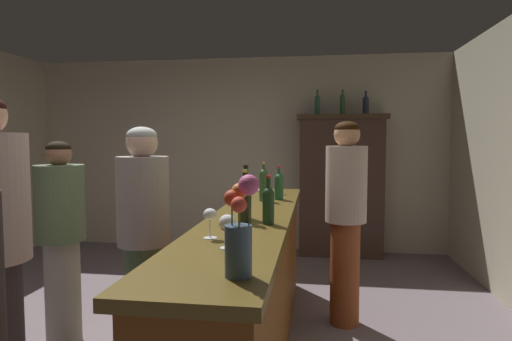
% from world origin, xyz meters
% --- Properties ---
extents(wall_back, '(5.73, 0.12, 2.60)m').
position_xyz_m(wall_back, '(0.00, 3.05, 1.30)').
color(wall_back, '#BBAF98').
rests_on(wall_back, ground).
extents(bar_counter, '(0.54, 3.10, 0.99)m').
position_xyz_m(bar_counter, '(0.67, 0.06, 0.50)').
color(bar_counter, brown).
rests_on(bar_counter, ground).
extents(display_cabinet, '(1.13, 0.37, 1.82)m').
position_xyz_m(display_cabinet, '(1.42, 2.78, 0.94)').
color(display_cabinet, '#3A2620').
rests_on(display_cabinet, ground).
extents(wine_bottle_rose, '(0.07, 0.07, 0.32)m').
position_xyz_m(wine_bottle_rose, '(0.67, 0.72, 1.14)').
color(wine_bottle_rose, '#2E4E27').
rests_on(wine_bottle_rose, bar_counter).
extents(wine_bottle_merlot, '(0.07, 0.07, 0.29)m').
position_xyz_m(wine_bottle_merlot, '(0.82, -0.24, 1.11)').
color(wine_bottle_merlot, '#1B361B').
rests_on(wine_bottle_merlot, bar_counter).
extents(wine_bottle_riesling, '(0.07, 0.07, 0.32)m').
position_xyz_m(wine_bottle_riesling, '(0.68, -0.21, 1.14)').
color(wine_bottle_riesling, black).
rests_on(wine_bottle_riesling, bar_counter).
extents(wine_bottle_malbec, '(0.07, 0.07, 0.34)m').
position_xyz_m(wine_bottle_malbec, '(0.66, -0.08, 1.14)').
color(wine_bottle_malbec, '#163D24').
rests_on(wine_bottle_malbec, bar_counter).
extents(wine_bottle_chardonnay, '(0.08, 0.08, 0.29)m').
position_xyz_m(wine_bottle_chardonnay, '(0.79, 0.82, 1.11)').
color(wine_bottle_chardonnay, '#22532D').
rests_on(wine_bottle_chardonnay, bar_counter).
extents(wine_glass_front, '(0.07, 0.07, 0.15)m').
position_xyz_m(wine_glass_front, '(0.57, -0.64, 1.10)').
color(wine_glass_front, white).
rests_on(wine_glass_front, bar_counter).
extents(wine_glass_mid, '(0.06, 0.06, 0.15)m').
position_xyz_m(wine_glass_mid, '(0.76, 1.18, 1.10)').
color(wine_glass_mid, white).
rests_on(wine_glass_mid, bar_counter).
extents(wine_glass_rear, '(0.08, 0.08, 0.16)m').
position_xyz_m(wine_glass_rear, '(0.70, -0.83, 1.10)').
color(wine_glass_rear, white).
rests_on(wine_glass_rear, bar_counter).
extents(flower_arrangement, '(0.13, 0.12, 0.37)m').
position_xyz_m(flower_arrangement, '(0.83, -1.22, 1.16)').
color(flower_arrangement, '#364B63').
rests_on(flower_arrangement, bar_counter).
extents(cheese_plate, '(0.16, 0.16, 0.01)m').
position_xyz_m(cheese_plate, '(0.50, 1.42, 1.00)').
color(cheese_plate, white).
rests_on(cheese_plate, bar_counter).
extents(display_bottle_left, '(0.06, 0.06, 0.32)m').
position_xyz_m(display_bottle_left, '(1.11, 2.78, 1.96)').
color(display_bottle_left, '#224D33').
rests_on(display_bottle_left, display_cabinet).
extents(display_bottle_midleft, '(0.07, 0.07, 0.31)m').
position_xyz_m(display_bottle_midleft, '(1.43, 2.78, 1.96)').
color(display_bottle_midleft, '#234B29').
rests_on(display_bottle_midleft, display_cabinet).
extents(display_bottle_center, '(0.08, 0.08, 0.29)m').
position_xyz_m(display_bottle_center, '(1.71, 2.78, 1.94)').
color(display_bottle_center, '#1C2335').
rests_on(display_bottle_center, display_cabinet).
extents(patron_redhead, '(0.34, 0.34, 1.58)m').
position_xyz_m(patron_redhead, '(-0.02, -0.10, 0.87)').
color(patron_redhead, '#486546').
rests_on(patron_redhead, ground).
extents(patron_by_cabinet, '(0.34, 0.34, 1.48)m').
position_xyz_m(patron_by_cabinet, '(-0.73, 0.08, 0.81)').
color(patron_by_cabinet, gray).
rests_on(patron_by_cabinet, ground).
extents(bartender, '(0.33, 0.33, 1.64)m').
position_xyz_m(bartender, '(1.34, 0.70, 0.91)').
color(bartender, brown).
rests_on(bartender, ground).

